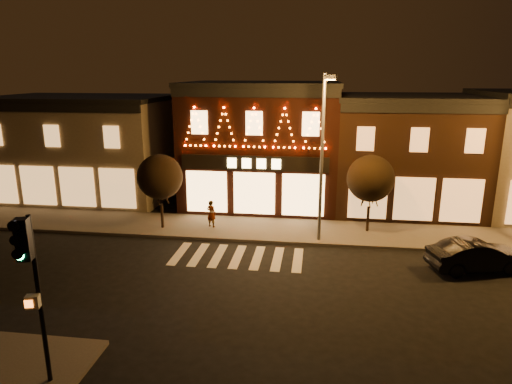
% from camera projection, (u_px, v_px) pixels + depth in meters
% --- Properties ---
extents(ground, '(120.00, 120.00, 0.00)m').
position_uv_depth(ground, '(221.00, 294.00, 18.78)').
color(ground, black).
rests_on(ground, ground).
extents(sidewalk_far, '(44.00, 4.00, 0.15)m').
position_uv_depth(sidewalk_far, '(284.00, 230.00, 26.16)').
color(sidewalk_far, '#47423D').
rests_on(sidewalk_far, ground).
extents(building_left, '(12.20, 8.28, 7.30)m').
position_uv_depth(building_left, '(86.00, 147.00, 32.95)').
color(building_left, '#726351').
rests_on(building_left, ground).
extents(building_pulp, '(10.20, 8.34, 8.30)m').
position_uv_depth(building_pulp, '(262.00, 144.00, 31.09)').
color(building_pulp, black).
rests_on(building_pulp, ground).
extents(building_right_a, '(9.20, 8.28, 7.50)m').
position_uv_depth(building_right_a, '(405.00, 153.00, 29.95)').
color(building_right_a, black).
rests_on(building_right_a, ground).
extents(traffic_signal_near, '(0.43, 0.54, 5.11)m').
position_uv_depth(traffic_signal_near, '(30.00, 269.00, 12.28)').
color(traffic_signal_near, black).
rests_on(traffic_signal_near, sidewalk_near).
extents(streetlamp_mid, '(0.63, 2.01, 8.73)m').
position_uv_depth(streetlamp_mid, '(323.00, 147.00, 22.96)').
color(streetlamp_mid, '#59595E').
rests_on(streetlamp_mid, sidewalk_far).
extents(tree_left, '(2.58, 2.58, 4.31)m').
position_uv_depth(tree_left, '(160.00, 177.00, 25.67)').
color(tree_left, black).
rests_on(tree_left, sidewalk_far).
extents(tree_right, '(2.62, 2.62, 4.38)m').
position_uv_depth(tree_right, '(371.00, 178.00, 25.10)').
color(tree_right, black).
rests_on(tree_right, sidewalk_far).
extents(dark_sedan, '(4.65, 2.60, 1.45)m').
position_uv_depth(dark_sedan, '(477.00, 256.00, 20.90)').
color(dark_sedan, black).
rests_on(dark_sedan, ground).
extents(pedestrian, '(0.68, 0.56, 1.60)m').
position_uv_depth(pedestrian, '(211.00, 214.00, 26.35)').
color(pedestrian, gray).
rests_on(pedestrian, sidewalk_far).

